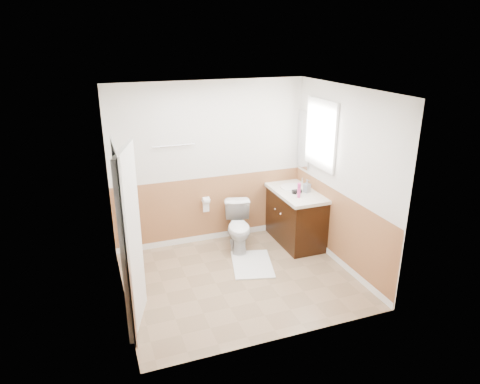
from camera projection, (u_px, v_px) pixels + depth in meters
name	position (u px, v px, depth m)	size (l,w,h in m)	color
floor	(239.00, 279.00, 5.80)	(3.00, 3.00, 0.00)	#8C7051
ceiling	(239.00, 90.00, 4.94)	(3.00, 3.00, 0.00)	white
wall_back	(210.00, 164.00, 6.52)	(3.00, 3.00, 0.00)	silver
wall_front	(285.00, 235.00, 4.23)	(3.00, 3.00, 0.00)	silver
wall_left	(116.00, 208.00, 4.89)	(3.00, 3.00, 0.00)	silver
wall_right	(342.00, 179.00, 5.86)	(3.00, 3.00, 0.00)	silver
wainscot_back	(211.00, 210.00, 6.76)	(3.00, 3.00, 0.00)	#A46941
wainscot_front	(282.00, 299.00, 4.49)	(3.00, 3.00, 0.00)	#A46941
wainscot_left	(123.00, 265.00, 5.15)	(2.60, 2.60, 0.00)	#A46941
wainscot_right	(337.00, 229.00, 6.11)	(2.60, 2.60, 0.00)	#A46941
toilet	(239.00, 227.00, 6.52)	(0.39, 0.69, 0.71)	silver
bath_mat	(252.00, 264.00, 6.14)	(0.55, 0.80, 0.02)	white
vanity_cabinet	(295.00, 218.00, 6.74)	(0.55, 1.10, 0.80)	black
vanity_knob_left	(281.00, 214.00, 6.50)	(0.03, 0.03, 0.03)	silver
vanity_knob_right	(275.00, 209.00, 6.67)	(0.03, 0.03, 0.03)	silver
countertop	(296.00, 192.00, 6.59)	(0.60, 1.15, 0.05)	white
sink_basin	(292.00, 187.00, 6.71)	(0.36, 0.36, 0.02)	white
faucet	(302.00, 182.00, 6.75)	(0.02, 0.02, 0.14)	silver
lotion_bottle	(299.00, 190.00, 6.28)	(0.05, 0.05, 0.22)	#D13681
soap_dispenser	(307.00, 186.00, 6.49)	(0.09, 0.09, 0.20)	gray
hair_dryer_body	(297.00, 191.00, 6.46)	(0.07, 0.07, 0.14)	black
hair_dryer_handle	(295.00, 194.00, 6.44)	(0.03, 0.03, 0.07)	black
mirror_panel	(304.00, 140.00, 6.71)	(0.02, 0.35, 0.90)	silver
window_frame	(321.00, 134.00, 6.19)	(0.04, 0.80, 1.00)	white
window_glass	(322.00, 134.00, 6.20)	(0.01, 0.70, 0.90)	white
door	(131.00, 241.00, 4.60)	(0.05, 0.80, 2.04)	white
door_frame	(124.00, 241.00, 4.57)	(0.02, 0.92, 2.10)	white
door_knob	(134.00, 234.00, 4.93)	(0.06, 0.06, 0.06)	silver
towel_bar	(174.00, 146.00, 6.17)	(0.02, 0.02, 0.62)	silver
tp_holder_bar	(206.00, 200.00, 6.61)	(0.02, 0.02, 0.14)	silver
tp_roll	(206.00, 200.00, 6.61)	(0.11, 0.11, 0.10)	white
tp_sheet	(206.00, 207.00, 6.65)	(0.10, 0.01, 0.16)	white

